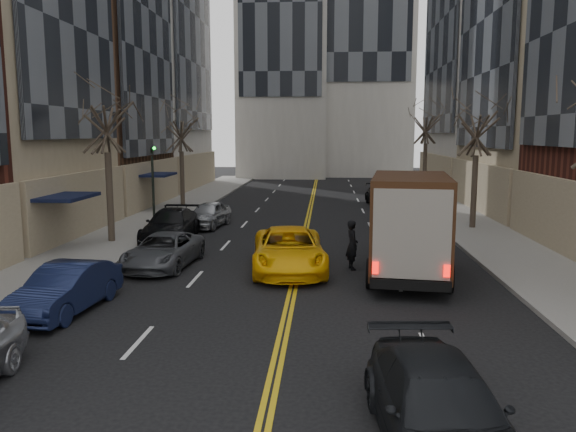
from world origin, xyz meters
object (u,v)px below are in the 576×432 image
(observer_sedan, at_px, (440,410))
(pedestrian, at_px, (352,245))
(ups_truck, at_px, (409,226))
(taxi, at_px, (289,250))

(observer_sedan, xyz_separation_m, pedestrian, (-0.85, 12.15, 0.23))
(ups_truck, height_order, observer_sedan, ups_truck)
(pedestrian, bearing_deg, observer_sedan, 169.45)
(observer_sedan, relative_size, pedestrian, 2.66)
(ups_truck, bearing_deg, observer_sedan, -88.46)
(observer_sedan, bearing_deg, taxi, 100.83)
(observer_sedan, distance_m, taxi, 12.21)
(ups_truck, relative_size, observer_sedan, 1.40)
(ups_truck, distance_m, pedestrian, 2.36)
(observer_sedan, bearing_deg, ups_truck, 80.05)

